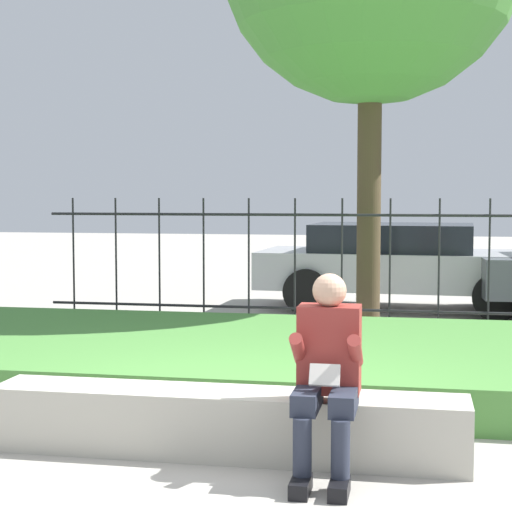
{
  "coord_description": "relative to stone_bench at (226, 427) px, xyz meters",
  "views": [
    {
      "loc": [
        1.19,
        -5.36,
        1.71
      ],
      "look_at": [
        -0.59,
        3.9,
        1.02
      ],
      "focal_mm": 60.0,
      "sensor_mm": 36.0,
      "label": 1
    }
  ],
  "objects": [
    {
      "name": "stone_bench",
      "position": [
        0.0,
        0.0,
        0.0
      ],
      "size": [
        3.13,
        0.46,
        0.43
      ],
      "color": "#B7B2A3",
      "rests_on": "ground_plane"
    },
    {
      "name": "grass_berm",
      "position": [
        0.04,
        2.43,
        -0.02
      ],
      "size": [
        8.78,
        3.46,
        0.35
      ],
      "color": "#4C893D",
      "rests_on": "ground_plane"
    },
    {
      "name": "ground_plane",
      "position": [
        0.04,
        0.0,
        -0.19
      ],
      "size": [
        60.0,
        60.0,
        0.0
      ],
      "primitive_type": "plane",
      "color": "#A8A399"
    },
    {
      "name": "person_seated_reader",
      "position": [
        0.69,
        -0.26,
        0.47
      ],
      "size": [
        0.42,
        0.73,
        1.23
      ],
      "color": "black",
      "rests_on": "ground_plane"
    },
    {
      "name": "iron_fence",
      "position": [
        0.04,
        4.78,
        0.68
      ],
      "size": [
        6.78,
        0.03,
        1.66
      ],
      "color": "#232326",
      "rests_on": "ground_plane"
    },
    {
      "name": "car_parked_center",
      "position": [
        0.96,
        7.39,
        0.51
      ],
      "size": [
        4.29,
        2.06,
        1.27
      ],
      "rotation": [
        0.0,
        0.0,
        -0.05
      ],
      "color": "#B7B7BC",
      "rests_on": "ground_plane"
    }
  ]
}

